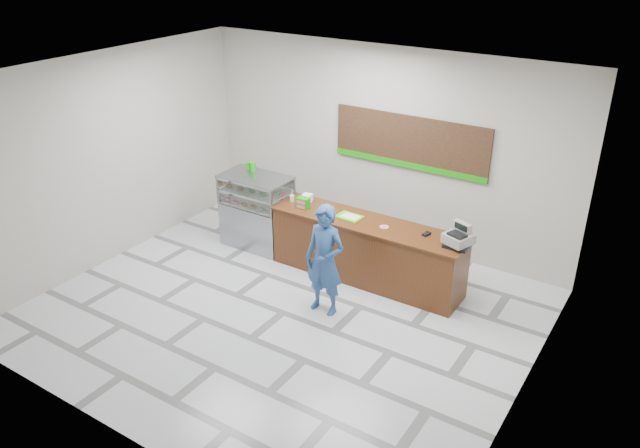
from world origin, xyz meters
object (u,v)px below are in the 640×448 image
Objects in this scene: sales_counter at (366,251)px; customer at (325,260)px; cash_register at (459,238)px; serving_tray at (349,217)px; display_case at (257,211)px.

sales_counter is 1.91× the size of customer.
serving_tray is at bearing -159.16° from cash_register.
cash_register is 1.14× the size of serving_tray.
sales_counter is at bearing 85.87° from customer.
cash_register reaches higher than sales_counter.
customer is at bearing -123.65° from cash_register.
cash_register is (1.50, 0.00, 0.64)m from sales_counter.
customer is at bearing -74.48° from serving_tray.
display_case is 2.81× the size of cash_register.
customer is (-0.07, -1.14, 0.33)m from sales_counter.
display_case is 3.75m from cash_register.
customer is (-1.57, -1.14, -0.31)m from cash_register.
sales_counter is at bearing 0.01° from display_case.
sales_counter is 1.63m from cash_register.
cash_register is at bearing 0.14° from sales_counter.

